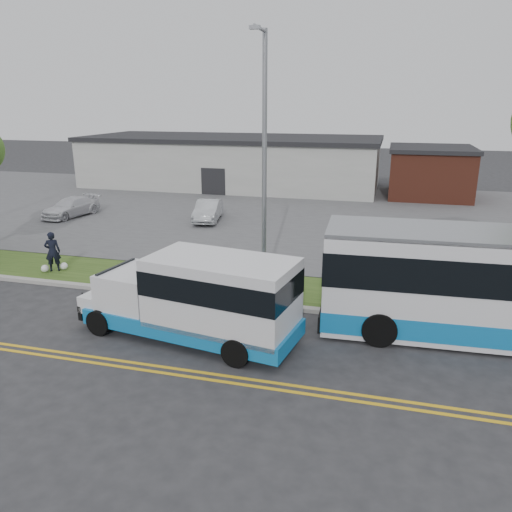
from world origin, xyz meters
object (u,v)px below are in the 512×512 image
(pedestrian, at_px, (53,251))
(parked_car_b, at_px, (71,207))
(shuttle_bus, at_px, (202,296))
(parked_car_a, at_px, (208,210))
(streetlight_near, at_px, (264,157))

(pedestrian, distance_m, parked_car_b, 11.39)
(pedestrian, bearing_deg, parked_car_b, -89.37)
(shuttle_bus, bearing_deg, parked_car_b, 144.88)
(pedestrian, bearing_deg, parked_car_a, -136.44)
(streetlight_near, bearing_deg, shuttle_bus, -99.72)
(streetlight_near, bearing_deg, parked_car_a, 120.53)
(shuttle_bus, xyz_separation_m, parked_car_a, (-5.42, 15.18, -0.72))
(parked_car_b, bearing_deg, shuttle_bus, -32.92)
(streetlight_near, distance_m, parked_car_b, 18.46)
(streetlight_near, relative_size, parked_car_a, 2.42)
(streetlight_near, xyz_separation_m, parked_car_b, (-15.21, 9.43, -4.54))
(streetlight_near, relative_size, pedestrian, 5.39)
(pedestrian, xyz_separation_m, parked_car_a, (3.13, 10.86, -0.23))
(shuttle_bus, relative_size, parked_car_b, 1.80)
(streetlight_near, relative_size, parked_car_b, 2.31)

